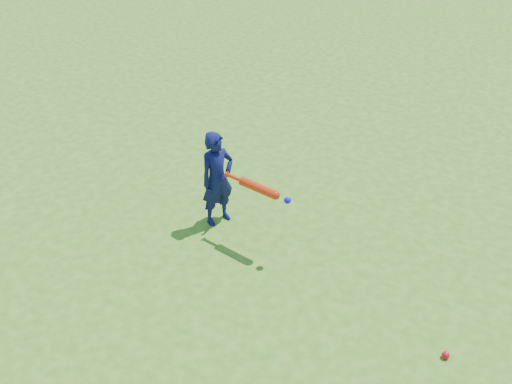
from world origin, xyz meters
TOP-DOWN VIEW (x-y plane):
  - ground at (0.00, 0.00)m, footprint 80.00×80.00m
  - child at (0.56, 0.52)m, footprint 0.38×0.45m
  - ground_ball_red at (3.13, -0.15)m, footprint 0.06×0.06m
  - bat_swing at (1.15, 0.39)m, footprint 0.77×0.17m

SIDE VIEW (x-z plane):
  - ground at x=0.00m, z-range 0.00..0.00m
  - ground_ball_red at x=3.13m, z-range 0.00..0.06m
  - child at x=0.56m, z-range 0.00..1.04m
  - bat_swing at x=1.15m, z-range 0.62..0.71m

